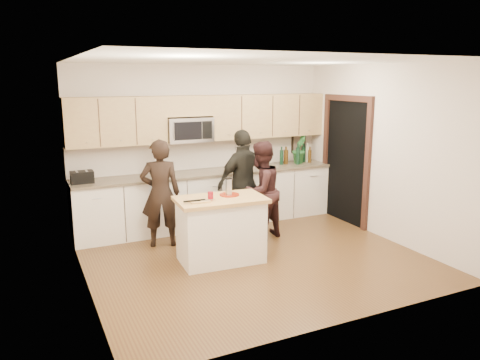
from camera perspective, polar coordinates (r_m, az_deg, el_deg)
name	(u,v)px	position (r m, az deg, el deg)	size (l,w,h in m)	color
floor	(254,258)	(6.69, 1.75, -9.44)	(4.50, 4.50, 0.00)	brown
room_shell	(255,135)	(6.26, 1.85, 5.45)	(4.52, 4.02, 2.71)	beige
back_cabinetry	(210,198)	(8.01, -3.74, -2.23)	(4.50, 0.66, 0.94)	white
upper_cabinetry	(207,117)	(7.93, -4.04, 7.68)	(4.50, 0.33, 0.75)	tan
microwave	(189,130)	(7.79, -6.29, 6.14)	(0.76, 0.41, 0.40)	silver
doorway	(346,156)	(8.29, 12.79, 2.84)	(0.06, 1.25, 2.20)	black
framed_picture	(299,143)	(8.98, 7.15, 4.55)	(0.30, 0.03, 0.38)	black
dish_towel	(157,187)	(7.47, -10.03, -0.86)	(0.34, 0.60, 0.48)	white
island	(221,229)	(6.43, -2.34, -6.03)	(1.24, 0.77, 0.90)	white
red_plate	(229,195)	(6.44, -1.30, -1.80)	(0.27, 0.27, 0.02)	maroon
box_grater	(229,186)	(6.37, -1.40, -0.75)	(0.08, 0.07, 0.24)	silver
drink_glass	(210,196)	(6.20, -3.62, -1.93)	(0.07, 0.07, 0.11)	maroon
cutting_board	(199,201)	(6.11, -4.98, -2.60)	(0.25, 0.18, 0.02)	tan
tongs	(194,201)	(6.08, -5.59, -2.52)	(0.29, 0.03, 0.02)	black
knife	(208,200)	(6.12, -3.97, -2.46)	(0.19, 0.02, 0.01)	silver
toaster	(82,177)	(7.38, -18.70, 0.34)	(0.33, 0.22, 0.18)	black
bottle_cluster	(298,154)	(8.68, 7.06, 3.14)	(0.66, 0.26, 0.37)	black
orchid	(299,149)	(8.69, 7.20, 3.76)	(0.29, 0.23, 0.52)	#2A6B30
woman_left	(161,193)	(7.02, -9.67, -1.62)	(0.59, 0.39, 1.62)	black
woman_center	(261,191)	(7.22, 2.53, -1.36)	(0.75, 0.58, 1.54)	black
woman_right	(244,183)	(7.45, 0.44, -0.31)	(0.99, 0.41, 1.70)	black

